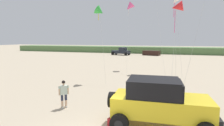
% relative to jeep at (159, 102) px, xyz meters
% --- Properties ---
extents(dune_ridge, '(90.00, 6.57, 1.82)m').
position_rel_jeep_xyz_m(dune_ridge, '(-5.22, 46.78, -0.29)').
color(dune_ridge, '#567A47').
rests_on(dune_ridge, ground_plane).
extents(jeep, '(4.92, 2.64, 2.26)m').
position_rel_jeep_xyz_m(jeep, '(0.00, 0.00, 0.00)').
color(jeep, yellow).
rests_on(jeep, ground_plane).
extents(person_watching, '(0.49, 0.47, 1.67)m').
position_rel_jeep_xyz_m(person_watching, '(-5.55, 0.73, -0.26)').
color(person_watching, '#DBB28E').
rests_on(person_watching, ground_plane).
extents(cooler_box, '(0.65, 0.52, 0.38)m').
position_rel_jeep_xyz_m(cooler_box, '(-1.98, -0.66, -1.01)').
color(cooler_box, '#B21E23').
rests_on(cooler_box, ground_plane).
extents(distant_pickup, '(4.84, 3.04, 1.98)m').
position_rel_jeep_xyz_m(distant_pickup, '(-11.81, 37.81, -0.26)').
color(distant_pickup, '#1E232D').
rests_on(distant_pickup, ground_plane).
extents(distant_sedan, '(4.50, 2.76, 1.20)m').
position_rel_jeep_xyz_m(distant_sedan, '(-4.25, 38.95, -0.60)').
color(distant_sedan, black).
rests_on(distant_sedan, ground_plane).
extents(kite_purple_stunt, '(1.37, 3.53, 8.56)m').
position_rel_jeep_xyz_m(kite_purple_stunt, '(0.72, 11.29, 6.72)').
color(kite_purple_stunt, white).
rests_on(kite_purple_stunt, ground_plane).
extents(kite_green_box, '(2.07, 2.88, 7.41)m').
position_rel_jeep_xyz_m(kite_green_box, '(-6.31, 8.66, 5.55)').
color(kite_green_box, green).
rests_on(kite_green_box, ground_plane).
extents(kite_red_delta, '(1.76, 6.35, 9.21)m').
position_rel_jeep_xyz_m(kite_red_delta, '(-5.27, 17.33, 7.32)').
color(kite_red_delta, '#E04C93').
rests_on(kite_red_delta, ground_plane).
extents(kite_black_sled, '(1.17, 5.29, 7.42)m').
position_rel_jeep_xyz_m(kite_black_sled, '(0.81, 9.28, 5.70)').
color(kite_black_sled, red).
rests_on(kite_black_sled, ground_plane).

